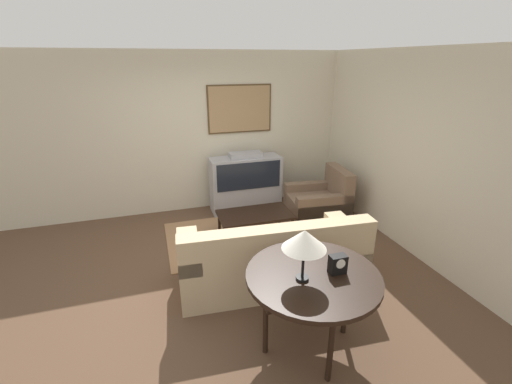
{
  "coord_description": "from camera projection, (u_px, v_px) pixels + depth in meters",
  "views": [
    {
      "loc": [
        -0.73,
        -3.73,
        2.54
      ],
      "look_at": [
        0.65,
        0.68,
        0.75
      ],
      "focal_mm": 24.0,
      "sensor_mm": 36.0,
      "label": 1
    }
  ],
  "objects": [
    {
      "name": "armchair",
      "position": [
        319.0,
        203.0,
        5.81
      ],
      "size": [
        1.01,
        0.91,
        0.86
      ],
      "rotation": [
        0.0,
        0.0,
        -1.67
      ],
      "color": "brown",
      "rests_on": "ground_plane"
    },
    {
      "name": "area_rug",
      "position": [
        251.0,
        234.0,
        5.33
      ],
      "size": [
        2.55,
        1.49,
        0.01
      ],
      "color": "#99704C",
      "rests_on": "ground_plane"
    },
    {
      "name": "couch",
      "position": [
        272.0,
        259.0,
        4.06
      ],
      "size": [
        2.23,
        1.01,
        0.89
      ],
      "rotation": [
        0.0,
        0.0,
        3.07
      ],
      "color": "#CCB289",
      "rests_on": "ground_plane"
    },
    {
      "name": "tv",
      "position": [
        246.0,
        183.0,
        6.05
      ],
      "size": [
        1.23,
        0.45,
        1.06
      ],
      "color": "#9E9EA3",
      "rests_on": "ground_plane"
    },
    {
      "name": "ground_plane",
      "position": [
        224.0,
        269.0,
        4.44
      ],
      "size": [
        12.0,
        12.0,
        0.0
      ],
      "primitive_type": "plane",
      "color": "brown"
    },
    {
      "name": "wall_right",
      "position": [
        408.0,
        153.0,
        4.69
      ],
      "size": [
        0.06,
        12.0,
        2.7
      ],
      "color": "beige",
      "rests_on": "ground_plane"
    },
    {
      "name": "wall_back",
      "position": [
        195.0,
        134.0,
        5.85
      ],
      "size": [
        12.0,
        0.1,
        2.7
      ],
      "color": "beige",
      "rests_on": "ground_plane"
    },
    {
      "name": "table_lamp",
      "position": [
        304.0,
        240.0,
        2.75
      ],
      "size": [
        0.37,
        0.37,
        0.46
      ],
      "color": "black",
      "rests_on": "console_table"
    },
    {
      "name": "console_table",
      "position": [
        313.0,
        280.0,
        2.98
      ],
      "size": [
        1.18,
        1.18,
        0.81
      ],
      "color": "black",
      "rests_on": "ground_plane"
    },
    {
      "name": "coffee_table",
      "position": [
        255.0,
        216.0,
        5.16
      ],
      "size": [
        1.1,
        0.62,
        0.38
      ],
      "color": "black",
      "rests_on": "ground_plane"
    },
    {
      "name": "mantel_clock",
      "position": [
        338.0,
        264.0,
        2.95
      ],
      "size": [
        0.15,
        0.1,
        0.17
      ],
      "color": "black",
      "rests_on": "console_table"
    }
  ]
}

